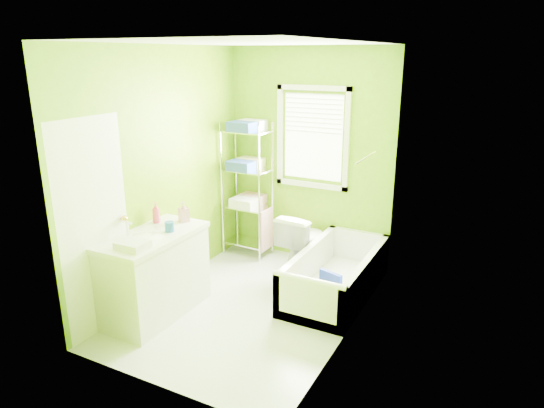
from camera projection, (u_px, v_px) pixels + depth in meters
The scene contains 9 objects.
ground at pixel (252, 305), 5.04m from camera, with size 2.90×2.90×0.00m, color silver.
room_envelope at pixel (249, 160), 4.59m from camera, with size 2.14×2.94×2.62m.
window at pixel (313, 132), 5.75m from camera, with size 0.92×0.05×1.22m.
door at pixel (95, 229), 4.36m from camera, with size 0.09×0.80×2.00m.
right_wall_decor at pixel (353, 197), 4.18m from camera, with size 0.04×1.48×1.17m.
bathtub at pixel (335, 281), 5.23m from camera, with size 0.74×1.58×0.51m.
toilet at pixel (303, 242), 5.74m from camera, with size 0.42×0.73×0.74m, color white.
vanity at pixel (154, 272), 4.77m from camera, with size 0.58×1.13×1.06m.
wire_shelf_unit at pixel (248, 175), 6.06m from camera, with size 0.59×0.47×1.73m.
Camera 1 is at (2.26, -3.90, 2.50)m, focal length 32.00 mm.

